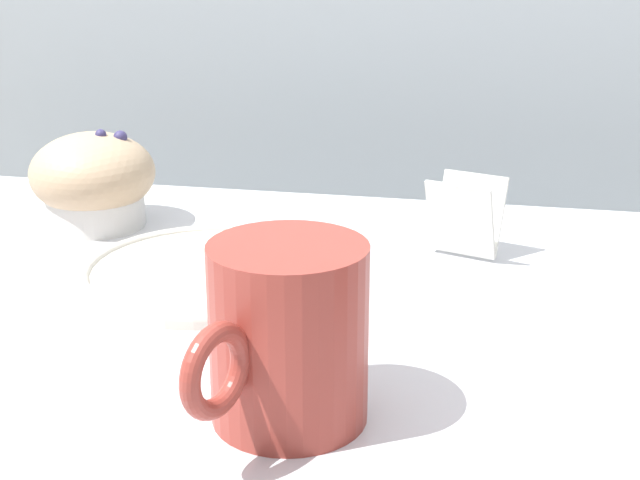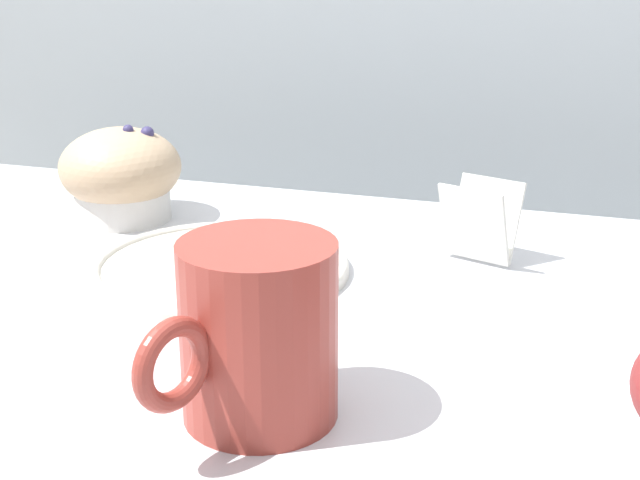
{
  "view_description": "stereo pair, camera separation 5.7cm",
  "coord_description": "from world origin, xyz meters",
  "views": [
    {
      "loc": [
        0.1,
        -0.46,
        1.12
      ],
      "look_at": [
        -0.01,
        0.07,
        0.94
      ],
      "focal_mm": 50.0,
      "sensor_mm": 36.0,
      "label": 1
    },
    {
      "loc": [
        0.16,
        -0.44,
        1.12
      ],
      "look_at": [
        -0.01,
        0.07,
        0.94
      ],
      "focal_mm": 50.0,
      "sensor_mm": 36.0,
      "label": 2
    }
  ],
  "objects": [
    {
      "name": "muffin_front_center",
      "position": [
        -0.22,
        0.19,
        0.93
      ],
      "size": [
        0.1,
        0.1,
        0.08
      ],
      "color": "silver",
      "rests_on": "display_counter"
    },
    {
      "name": "wall_back",
      "position": [
        0.0,
        0.6,
        0.9
      ],
      "size": [
        3.2,
        0.1,
        1.8
      ],
      "primitive_type": "cube",
      "color": "#A8B2B7",
      "rests_on": "ground"
    },
    {
      "name": "serving_plate",
      "position": [
        -0.09,
        0.1,
        0.9
      ],
      "size": [
        0.18,
        0.18,
        0.01
      ],
      "color": "beige",
      "rests_on": "display_counter"
    },
    {
      "name": "coffee_cup",
      "position": [
        0.01,
        -0.08,
        0.94
      ],
      "size": [
        0.08,
        0.11,
        0.09
      ],
      "color": "#99382D",
      "rests_on": "display_counter"
    },
    {
      "name": "price_card",
      "position": [
        0.08,
        0.18,
        0.92
      ],
      "size": [
        0.06,
        0.06,
        0.06
      ],
      "color": "white",
      "rests_on": "display_counter"
    }
  ]
}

